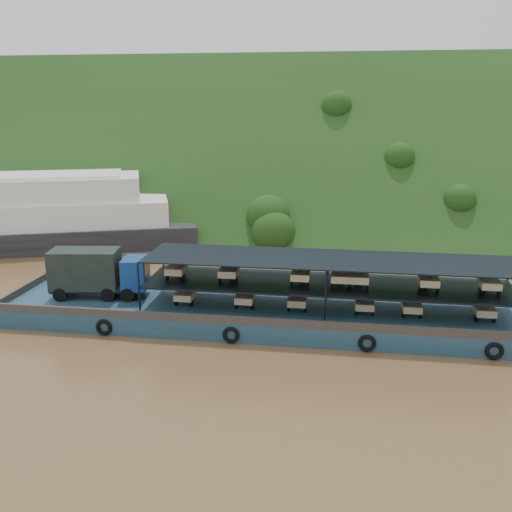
# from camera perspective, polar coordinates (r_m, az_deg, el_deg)

# --- Properties ---
(ground) EXTENTS (160.00, 160.00, 0.00)m
(ground) POSITION_cam_1_polar(r_m,az_deg,el_deg) (39.23, 2.24, -5.77)
(ground) COLOR brown
(ground) RESTS_ON ground
(hillside) EXTENTS (140.00, 39.60, 39.60)m
(hillside) POSITION_cam_1_polar(r_m,az_deg,el_deg) (73.86, 5.41, 4.20)
(hillside) COLOR #1B3513
(hillside) RESTS_ON ground
(cargo_barge) EXTENTS (35.00, 7.18, 4.54)m
(cargo_barge) POSITION_cam_1_polar(r_m,az_deg,el_deg) (37.24, 0.34, -5.09)
(cargo_barge) COLOR #16394E
(cargo_barge) RESTS_ON ground
(passenger_ferry) EXTENTS (36.44, 20.57, 7.20)m
(passenger_ferry) POSITION_cam_1_polar(r_m,az_deg,el_deg) (61.10, -23.24, 3.68)
(passenger_ferry) COLOR black
(passenger_ferry) RESTS_ON ground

